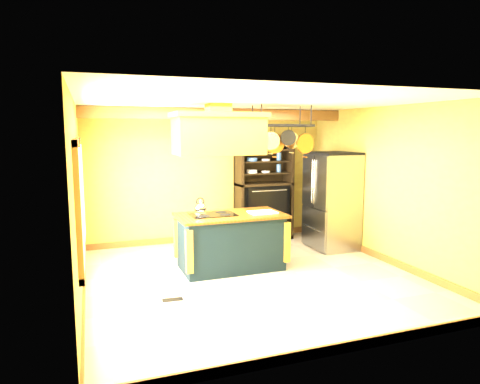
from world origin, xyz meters
TOP-DOWN VIEW (x-y plane):
  - floor at (0.00, 0.00)m, footprint 5.00×5.00m
  - ceiling at (0.00, 0.00)m, footprint 5.00×5.00m
  - wall_back at (0.00, 2.50)m, footprint 5.00×0.02m
  - wall_front at (0.00, -2.50)m, footprint 5.00×0.02m
  - wall_left at (-2.50, 0.00)m, footprint 0.02×5.00m
  - wall_right at (2.50, 0.00)m, footprint 0.02×5.00m
  - ceiling_beam at (0.00, 1.70)m, footprint 5.00×0.15m
  - window_near at (-2.47, -0.80)m, footprint 0.06×1.06m
  - window_far at (-2.47, 0.60)m, footprint 0.06×1.06m
  - kitchen_island at (-0.18, 0.54)m, footprint 1.77×1.00m
  - range_hood at (-0.38, 0.54)m, footprint 1.46×0.83m
  - pot_rack at (0.74, 0.54)m, footprint 1.08×0.49m
  - refrigerator at (2.08, 1.12)m, footprint 0.80×0.94m
  - hutch at (1.12, 2.27)m, footprint 1.18×0.54m
  - floor_register at (-1.36, -0.50)m, footprint 0.29×0.14m

SIDE VIEW (x-z plane):
  - floor at x=0.00m, z-range 0.00..0.00m
  - floor_register at x=-1.36m, z-range 0.00..0.01m
  - kitchen_island at x=-0.18m, z-range -0.09..1.02m
  - hutch at x=1.12m, z-range -0.22..1.87m
  - refrigerator at x=2.08m, z-range -0.02..1.81m
  - wall_back at x=0.00m, z-range 0.00..2.70m
  - wall_front at x=0.00m, z-range 0.00..2.70m
  - wall_left at x=-2.50m, z-range 0.00..2.70m
  - wall_right at x=2.50m, z-range 0.00..2.70m
  - window_near at x=-2.47m, z-range 0.62..2.18m
  - window_far at x=-2.47m, z-range 0.62..2.18m
  - pot_rack at x=0.74m, z-range 1.84..2.64m
  - range_hood at x=-0.38m, z-range 1.85..2.65m
  - ceiling_beam at x=0.00m, z-range 2.49..2.69m
  - ceiling at x=0.00m, z-range 2.70..2.70m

